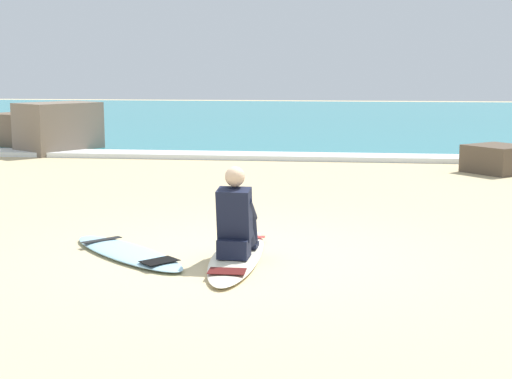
{
  "coord_description": "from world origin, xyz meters",
  "views": [
    {
      "loc": [
        1.02,
        -7.66,
        2.01
      ],
      "look_at": [
        -0.06,
        1.12,
        0.55
      ],
      "focal_mm": 51.24,
      "sensor_mm": 36.0,
      "label": 1
    }
  ],
  "objects_px": {
    "surfer_seated": "(236,221)",
    "shoreline_rock": "(498,159)",
    "surfboard_main": "(237,254)",
    "surfboard_spare_near": "(127,252)"
  },
  "relations": [
    {
      "from": "surfboard_main",
      "to": "surfboard_spare_near",
      "type": "bearing_deg",
      "value": -176.99
    },
    {
      "from": "surfer_seated",
      "to": "shoreline_rock",
      "type": "bearing_deg",
      "value": 60.55
    },
    {
      "from": "surfer_seated",
      "to": "surfboard_main",
      "type": "bearing_deg",
      "value": 94.43
    },
    {
      "from": "surfer_seated",
      "to": "surfboard_spare_near",
      "type": "xyz_separation_m",
      "value": [
        -1.22,
        0.1,
        -0.4
      ]
    },
    {
      "from": "surfboard_spare_near",
      "to": "surfboard_main",
      "type": "bearing_deg",
      "value": 3.01
    },
    {
      "from": "surfboard_main",
      "to": "shoreline_rock",
      "type": "height_order",
      "value": "shoreline_rock"
    },
    {
      "from": "shoreline_rock",
      "to": "surfboard_main",
      "type": "bearing_deg",
      "value": -120.08
    },
    {
      "from": "shoreline_rock",
      "to": "surfboard_spare_near",
      "type": "bearing_deg",
      "value": -126.58
    },
    {
      "from": "surfboard_main",
      "to": "shoreline_rock",
      "type": "relative_size",
      "value": 2.4
    },
    {
      "from": "shoreline_rock",
      "to": "surfer_seated",
      "type": "bearing_deg",
      "value": -119.45
    }
  ]
}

